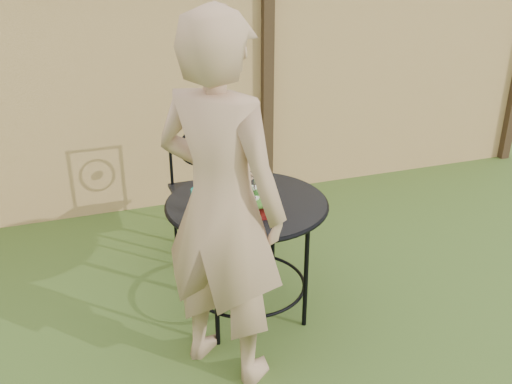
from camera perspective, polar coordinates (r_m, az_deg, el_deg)
fence at (r=4.56m, az=-14.79°, el=9.00°), size 8.00×0.12×1.90m
patio_table at (r=3.26m, az=-0.91°, el=-3.15°), size 0.92×0.92×0.72m
patio_chair at (r=4.01m, az=-5.15°, el=0.88°), size 0.46×0.46×0.95m
diner at (r=2.68m, az=-3.53°, el=-1.47°), size 0.77×0.80×1.85m
salad_plate at (r=3.09m, az=-0.36°, el=-1.62°), size 0.27×0.27×0.02m
salad at (r=3.07m, az=-0.36°, el=-0.75°), size 0.21×0.21×0.08m
fork at (r=3.02m, az=-0.18°, el=1.52°), size 0.01×0.01×0.18m
drinking_glass at (r=3.05m, az=-5.76°, el=-0.91°), size 0.08×0.08×0.14m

